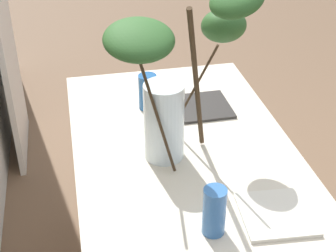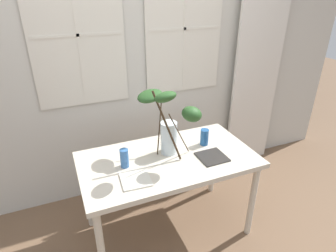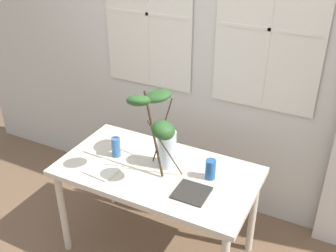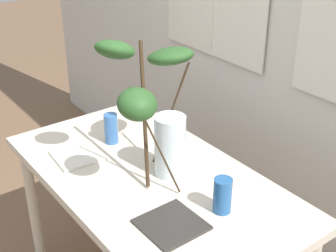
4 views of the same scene
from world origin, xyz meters
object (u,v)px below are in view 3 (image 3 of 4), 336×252
at_px(dining_table, 157,178).
at_px(plate_square_left, 104,170).
at_px(drinking_glass_blue_right, 210,169).
at_px(drinking_glass_blue_left, 116,147).
at_px(plate_square_right, 192,193).
at_px(vase_with_branches, 161,129).

bearing_deg(dining_table, plate_square_left, -150.82).
relative_size(dining_table, drinking_glass_blue_right, 9.87).
distance_m(drinking_glass_blue_left, plate_square_right, 0.69).
relative_size(plate_square_left, plate_square_right, 0.94).
height_order(dining_table, vase_with_branches, vase_with_branches).
xyz_separation_m(vase_with_branches, drinking_glass_blue_right, (0.35, 0.04, -0.23)).
bearing_deg(drinking_glass_blue_right, drinking_glass_blue_left, -175.22).
xyz_separation_m(drinking_glass_blue_left, plate_square_right, (0.67, -0.15, -0.07)).
distance_m(vase_with_branches, plate_square_left, 0.50).
distance_m(vase_with_branches, drinking_glass_blue_right, 0.42).
bearing_deg(plate_square_right, plate_square_left, -175.70).
bearing_deg(plate_square_right, drinking_glass_blue_right, 78.30).
bearing_deg(drinking_glass_blue_left, vase_with_branches, 2.84).
height_order(dining_table, drinking_glass_blue_left, drinking_glass_blue_left).
xyz_separation_m(dining_table, drinking_glass_blue_right, (0.36, 0.08, 0.15)).
distance_m(drinking_glass_blue_right, plate_square_left, 0.73).
distance_m(drinking_glass_blue_left, drinking_glass_blue_right, 0.71).
height_order(vase_with_branches, plate_square_left, vase_with_branches).
height_order(dining_table, plate_square_left, plate_square_left).
xyz_separation_m(drinking_glass_blue_left, drinking_glass_blue_right, (0.71, 0.06, -0.00)).
xyz_separation_m(plate_square_left, plate_square_right, (0.64, 0.05, -0.00)).
xyz_separation_m(vase_with_branches, plate_square_left, (-0.33, -0.21, -0.30)).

